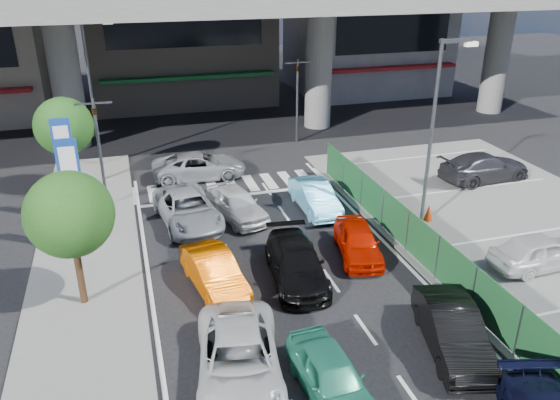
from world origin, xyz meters
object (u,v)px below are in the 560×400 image
object	(u,v)px
street_lamp_right	(437,121)
sedan_black_mid	(296,263)
parked_sedan_white	(541,251)
parked_sedan_dgrey	(484,167)
traffic_light_left	(96,127)
taxi_teal_mid	(331,376)
sedan_white_front_mid	(236,204)
traffic_cone	(429,212)
street_lamp_left	(93,81)
kei_truck_front_right	(315,197)
taxi_orange_left	(214,272)
tree_far	(64,126)
sedan_white_mid_left	(239,359)
crossing_wagon_silver	(199,166)
wagon_silver_front_left	(188,209)
signboard_far	(65,156)
hatch_black_mid_right	(453,331)
taxi_orange_right	(358,241)
traffic_light_right	(297,80)
signboard_near	(71,180)
tree_near	(70,215)

from	to	relation	value
street_lamp_right	sedan_black_mid	distance (m)	8.30
parked_sedan_white	parked_sedan_dgrey	size ratio (longest dim) A/B	0.79
traffic_light_left	taxi_teal_mid	world-z (taller)	traffic_light_left
sedan_white_front_mid	traffic_cone	bearing A→B (deg)	-34.05
street_lamp_left	kei_truck_front_right	bearing A→B (deg)	-43.79
street_lamp_left	taxi_orange_left	bearing A→B (deg)	-75.24
traffic_cone	tree_far	bearing A→B (deg)	152.00
sedan_white_mid_left	crossing_wagon_silver	size ratio (longest dim) A/B	1.01
sedan_black_mid	wagon_silver_front_left	distance (m)	6.54
tree_far	crossing_wagon_silver	world-z (taller)	tree_far
traffic_cone	signboard_far	bearing A→B (deg)	162.92
traffic_cone	hatch_black_mid_right	bearing A→B (deg)	-116.13
taxi_orange_right	kei_truck_front_right	distance (m)	4.53
taxi_orange_right	traffic_light_right	bearing A→B (deg)	93.45
street_lamp_left	taxi_orange_right	distance (m)	17.12
street_lamp_left	hatch_black_mid_right	distance (m)	22.37
traffic_light_left	taxi_orange_right	size ratio (longest dim) A/B	1.38
signboard_far	parked_sedan_dgrey	bearing A→B (deg)	-3.24
traffic_light_right	sedan_white_mid_left	size ratio (longest dim) A/B	1.05
signboard_near	taxi_teal_mid	bearing A→B (deg)	-57.02
sedan_white_mid_left	parked_sedan_dgrey	distance (m)	18.99
wagon_silver_front_left	sedan_white_front_mid	size ratio (longest dim) A/B	1.23
sedan_white_mid_left	taxi_orange_left	world-z (taller)	sedan_white_mid_left
street_lamp_left	traffic_cone	xyz separation A→B (m)	(13.88, -11.66, -4.32)
hatch_black_mid_right	kei_truck_front_right	distance (m)	10.58
tree_far	parked_sedan_dgrey	bearing A→B (deg)	-12.72
hatch_black_mid_right	wagon_silver_front_left	bearing A→B (deg)	135.42
traffic_light_right	sedan_white_front_mid	size ratio (longest dim) A/B	1.28
street_lamp_right	crossing_wagon_silver	distance (m)	12.77
signboard_near	sedan_black_mid	bearing A→B (deg)	-30.57
traffic_light_left	parked_sedan_dgrey	xyz separation A→B (m)	(19.07, -2.16, -3.15)
street_lamp_left	parked_sedan_white	world-z (taller)	street_lamp_left
traffic_light_left	street_lamp_left	size ratio (longest dim) A/B	0.65
signboard_near	crossing_wagon_silver	world-z (taller)	signboard_near
traffic_light_left	tree_near	bearing A→B (deg)	-95.71
crossing_wagon_silver	parked_sedan_white	distance (m)	16.91
wagon_silver_front_left	parked_sedan_white	world-z (taller)	parked_sedan_white
sedan_white_mid_left	taxi_orange_right	world-z (taller)	sedan_white_mid_left
traffic_light_right	taxi_orange_left	world-z (taller)	traffic_light_right
signboard_near	sedan_black_mid	world-z (taller)	signboard_near
taxi_orange_right	parked_sedan_dgrey	size ratio (longest dim) A/B	0.75
parked_sedan_white	traffic_cone	world-z (taller)	parked_sedan_white
street_lamp_left	crossing_wagon_silver	size ratio (longest dim) A/B	1.63
street_lamp_right	street_lamp_left	xyz separation A→B (m)	(-13.50, 12.00, 0.00)
sedan_black_mid	street_lamp_left	bearing A→B (deg)	121.50
wagon_silver_front_left	kei_truck_front_right	xyz separation A→B (m)	(5.86, -0.26, -0.03)
traffic_light_left	traffic_light_right	world-z (taller)	same
taxi_teal_mid	parked_sedan_dgrey	bearing A→B (deg)	38.95
crossing_wagon_silver	parked_sedan_dgrey	xyz separation A→B (m)	(14.29, -4.68, 0.10)
parked_sedan_white	tree_far	bearing A→B (deg)	51.90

